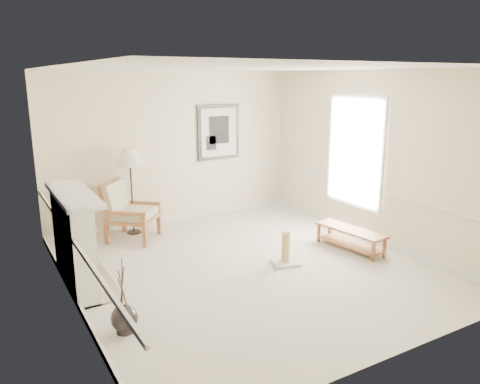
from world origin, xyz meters
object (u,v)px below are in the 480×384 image
Objects in this scene: armchair at (126,208)px; scratching_post at (285,254)px; floor_vase at (124,319)px; floor_lamp at (130,159)px; bench at (350,236)px.

armchair is 2.94m from scratching_post.
floor_vase is 0.57× the size of floor_lamp.
armchair reaches higher than bench.
bench is (3.01, -2.38, -0.32)m from armchair.
armchair reaches higher than floor_vase.
armchair is at bearing -126.58° from floor_lamp.
floor_lamp is at bearing 137.07° from bench.
scratching_post reaches higher than bench.
armchair is at bearing 141.76° from bench.
floor_lamp is 3.25m from scratching_post.
floor_vase is at bearing -109.39° from floor_lamp.
scratching_post is at bearing -59.54° from floor_lamp.
scratching_post is at bearing -102.41° from armchair.
scratching_post is (-1.29, 0.02, -0.07)m from bench.
bench is at bearing -1.01° from scratching_post.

